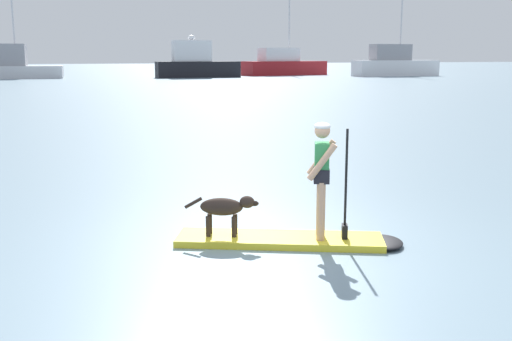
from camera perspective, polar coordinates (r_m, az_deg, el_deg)
ground_plane at (r=8.83m, az=2.25°, el=-6.90°), size 400.00×400.00×0.00m
paddleboard at (r=8.81m, az=3.73°, el=-6.62°), size 3.28×2.02×0.10m
person_paddler at (r=8.56m, az=6.36°, el=-0.10°), size 0.68×0.60×1.68m
dog at (r=8.75m, az=-2.98°, el=-3.61°), size 1.02×0.53×0.60m
moored_boat_outer at (r=77.83m, az=-22.53°, el=9.21°), size 12.00×4.62×11.94m
moored_boat_starboard at (r=75.80m, az=-5.72°, el=10.08°), size 10.40×2.59×5.17m
moored_boat_far_starboard at (r=84.62m, az=2.62°, el=10.03°), size 12.53×5.35×11.75m
moored_boat_port at (r=82.76m, az=13.03°, el=9.85°), size 11.76×3.20×12.37m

